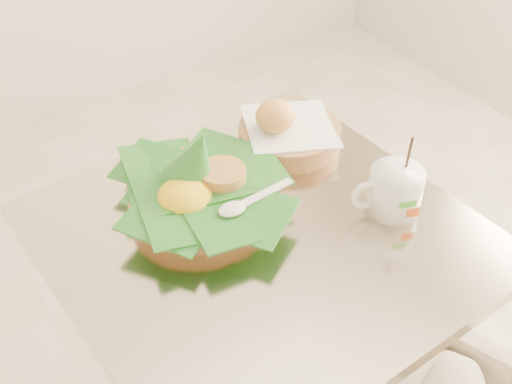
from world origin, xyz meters
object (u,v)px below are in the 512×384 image
cafe_table (261,312)px  bread_basket (287,131)px  coffee_mug (394,190)px  rice_basket (198,187)px

cafe_table → bread_basket: (0.18, 0.20, 0.25)m
cafe_table → coffee_mug: coffee_mug is taller
rice_basket → bread_basket: (0.25, 0.08, -0.01)m
rice_basket → coffee_mug: coffee_mug is taller
rice_basket → bread_basket: size_ratio=1.41×
cafe_table → rice_basket: 0.30m
bread_basket → cafe_table: bearing=-132.6°
cafe_table → coffee_mug: 0.36m
bread_basket → coffee_mug: coffee_mug is taller
cafe_table → coffee_mug: bearing=-16.5°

